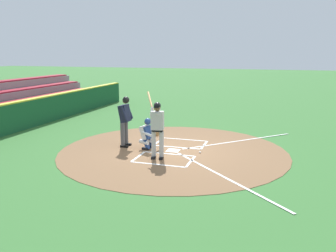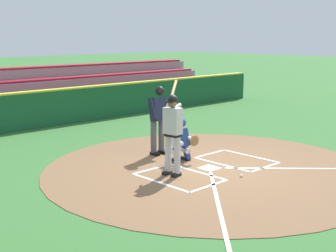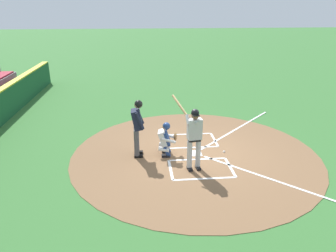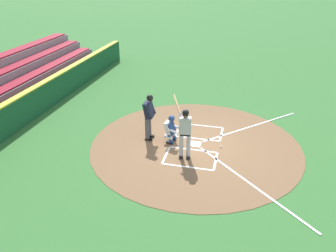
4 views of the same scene
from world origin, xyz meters
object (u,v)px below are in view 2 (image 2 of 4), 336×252
Objects in this scene: batter at (173,129)px; plate_umpire at (158,115)px; baseball at (241,176)px; catcher at (181,139)px.

batter is 1.14× the size of plate_umpire.
plate_umpire reaches higher than baseball.
batter reaches higher than plate_umpire.
plate_umpire is at bearing -123.06° from batter.
plate_umpire is 3.00m from baseball.
batter is at bearing 56.94° from plate_umpire.
catcher is 0.61× the size of plate_umpire.
batter is 28.76× the size of baseball.
batter is 1.92m from plate_umpire.
catcher is at bearing -144.71° from batter.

